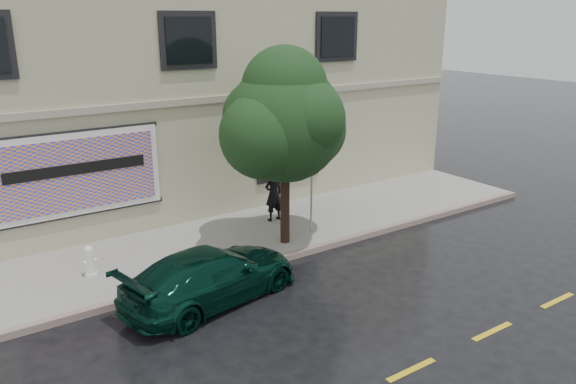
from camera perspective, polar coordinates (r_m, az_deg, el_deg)
ground at (r=12.59m, az=0.72°, el=-10.05°), size 90.00×90.00×0.00m
sidewalk at (r=15.09m, az=-6.37°, el=-5.02°), size 20.00×3.50×0.15m
curb at (r=13.69m, az=-2.90°, el=-7.36°), size 20.00×0.18×0.16m
road_marking at (r=10.32m, az=12.42°, el=-17.24°), size 19.00×0.12×0.01m
building at (r=19.38m, az=-14.84°, el=10.01°), size 20.00×8.12×7.00m
billboard at (r=14.91m, az=-20.63°, el=1.70°), size 4.30×0.16×2.20m
car at (r=12.07m, az=-7.79°, el=-8.39°), size 4.29×2.55×1.17m
pedestrian at (r=16.08m, az=-1.47°, el=-0.20°), size 0.60×0.41×1.58m
umbrella at (r=15.77m, az=-1.50°, el=3.65°), size 1.04×1.04×0.64m
street_tree at (r=13.90m, az=-0.33°, el=6.95°), size 2.94×2.94×4.61m
fire_hydrant at (r=13.56m, az=-19.48°, el=-6.66°), size 0.30×0.28×0.73m
sign_pole at (r=15.04m, az=2.42°, el=1.52°), size 0.30×0.12×2.56m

